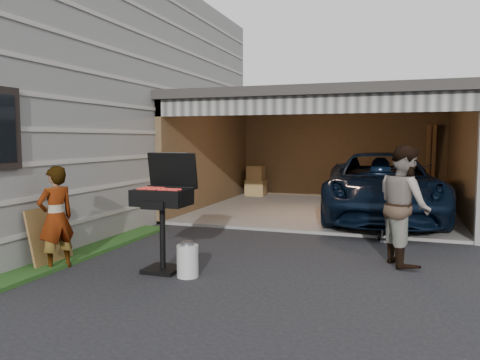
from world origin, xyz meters
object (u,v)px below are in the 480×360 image
object	(u,v)px
hand_truck	(391,230)
bbq_grill	(163,201)
woman	(56,218)
propane_tank	(188,261)
minivan	(381,188)
man	(404,205)
plywood_panel	(49,236)

from	to	relation	value
hand_truck	bbq_grill	bearing A→B (deg)	-135.75
woman	propane_tank	xyz separation A→B (m)	(1.94, 0.24, -0.52)
minivan	man	bearing A→B (deg)	-88.07
minivan	woman	size ratio (longest dim) A/B	3.61
minivan	bbq_grill	size ratio (longest dim) A/B	3.22
plywood_panel	woman	bearing A→B (deg)	-28.96
propane_tank	plywood_panel	distance (m)	2.20
woman	plywood_panel	world-z (taller)	woman
woman	bbq_grill	distance (m)	1.58
man	propane_tank	bearing A→B (deg)	98.11
woman	hand_truck	world-z (taller)	woman
woman	bbq_grill	size ratio (longest dim) A/B	0.89
man	hand_truck	bearing A→B (deg)	-15.22
woman	hand_truck	xyz separation A→B (m)	(4.50, 3.47, -0.53)
bbq_grill	plywood_panel	size ratio (longest dim) A/B	1.91
minivan	plywood_panel	world-z (taller)	minivan
minivan	propane_tank	world-z (taller)	minivan
propane_tank	hand_truck	bearing A→B (deg)	51.63
woman	propane_tank	world-z (taller)	woman
man	propane_tank	world-z (taller)	man
woman	plywood_panel	size ratio (longest dim) A/B	1.70
woman	man	xyz separation A→B (m)	(4.70, 1.87, 0.15)
woman	man	bearing A→B (deg)	132.34
man	propane_tank	xyz separation A→B (m)	(-2.76, -1.62, -0.67)
man	propane_tank	size ratio (longest dim) A/B	4.08
minivan	plywood_panel	bearing A→B (deg)	-133.59
minivan	bbq_grill	bearing A→B (deg)	-122.16
hand_truck	minivan	bearing A→B (deg)	95.41
hand_truck	propane_tank	bearing A→B (deg)	-129.70
woman	hand_truck	bearing A→B (deg)	148.33
man	hand_truck	xyz separation A→B (m)	(-0.20, 1.60, -0.68)
man	plywood_panel	bearing A→B (deg)	86.95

